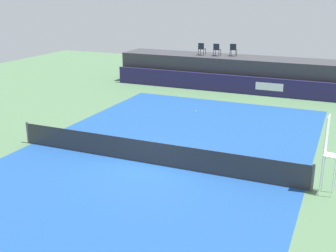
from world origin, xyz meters
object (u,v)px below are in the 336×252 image
at_px(spectator_chair_far_left, 202,48).
at_px(net_post_far, 313,178).
at_px(spectator_chair_center, 233,49).
at_px(tennis_ball, 196,111).
at_px(umpire_chair, 328,150).
at_px(spectator_chair_left, 217,49).
at_px(net_post_near, 28,133).

height_order(spectator_chair_far_left, net_post_far, spectator_chair_far_left).
xyz_separation_m(spectator_chair_far_left, net_post_far, (9.26, -14.96, -2.19)).
height_order(spectator_chair_center, tennis_ball, spectator_chair_center).
relative_size(spectator_chair_far_left, umpire_chair, 0.32).
xyz_separation_m(spectator_chair_left, umpire_chair, (8.52, -15.00, -1.11)).
distance_m(spectator_chair_left, umpire_chair, 17.29).
distance_m(spectator_chair_left, net_post_near, 15.76).
relative_size(umpire_chair, net_post_far, 2.76).
bearing_deg(net_post_far, net_post_near, 180.00).
xyz_separation_m(spectator_chair_far_left, spectator_chair_left, (1.12, 0.05, 0.00)).
bearing_deg(spectator_chair_left, net_post_far, -61.54).
bearing_deg(spectator_chair_left, spectator_chair_center, 21.07).
relative_size(spectator_chair_left, tennis_ball, 13.06).
bearing_deg(tennis_ball, spectator_chair_left, 98.12).
bearing_deg(net_post_near, spectator_chair_far_left, 78.14).
distance_m(spectator_chair_far_left, spectator_chair_center, 2.26).
xyz_separation_m(spectator_chair_far_left, umpire_chair, (9.64, -14.94, -1.11)).
bearing_deg(net_post_far, spectator_chair_left, 118.46).
bearing_deg(umpire_chair, net_post_near, -179.93).
height_order(spectator_chair_left, umpire_chair, spectator_chair_left).
bearing_deg(net_post_far, umpire_chair, 2.38).
relative_size(spectator_chair_center, umpire_chair, 0.32).
xyz_separation_m(spectator_chair_center, net_post_near, (-5.35, -15.43, -2.19)).
bearing_deg(net_post_far, tennis_ball, 131.79).
bearing_deg(spectator_chair_center, net_post_near, -109.12).
bearing_deg(net_post_near, umpire_chair, 0.07).
xyz_separation_m(net_post_near, tennis_ball, (5.26, 7.99, -0.46)).
height_order(spectator_chair_left, net_post_far, spectator_chair_left).
bearing_deg(spectator_chair_left, tennis_ball, -81.88).
bearing_deg(spectator_chair_center, spectator_chair_far_left, -167.88).
distance_m(spectator_chair_left, spectator_chair_center, 1.17).
relative_size(spectator_chair_left, umpire_chair, 0.32).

